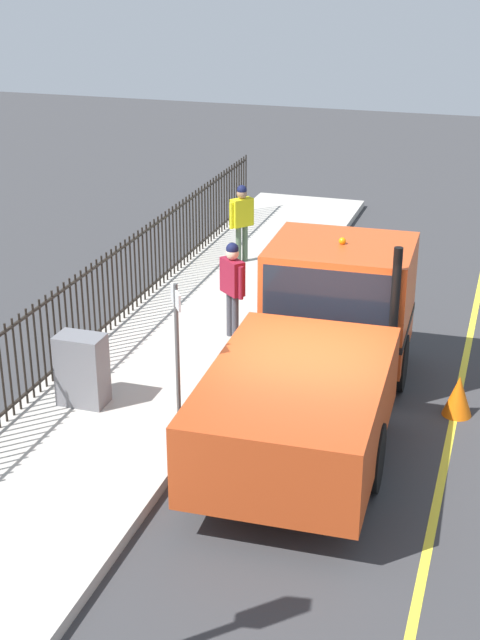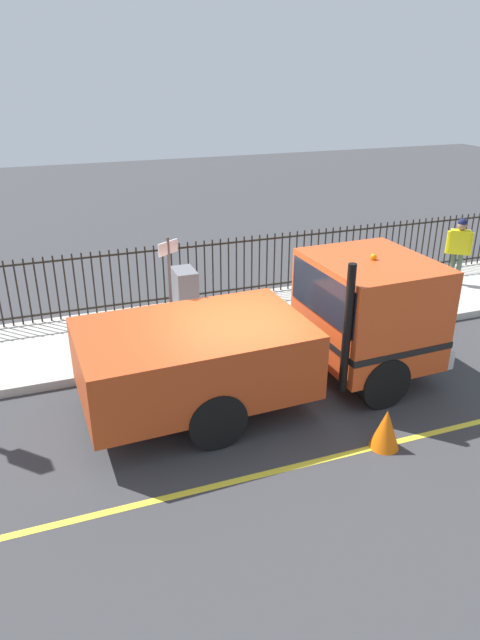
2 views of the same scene
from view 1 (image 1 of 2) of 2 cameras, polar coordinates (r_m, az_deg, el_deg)
ground_plane at (r=13.64m, az=4.12°, el=-7.76°), size 58.45×58.45×0.00m
sidewalk_slab at (r=14.49m, az=-7.72°, el=-5.57°), size 3.06×26.57×0.18m
lane_marking at (r=13.40m, az=12.78°, el=-8.91°), size 0.12×23.91×0.01m
work_truck at (r=13.92m, az=5.27°, el=-1.25°), size 2.56×6.56×2.73m
worker_standing at (r=16.28m, az=-0.48°, el=2.53°), size 0.54×0.51×1.82m
pedestrian_distant at (r=20.38m, az=0.11°, el=6.63°), size 0.49×0.54×1.78m
iron_fence at (r=14.71m, az=-12.73°, el=-1.76°), size 0.04×22.62×1.53m
utility_cabinet at (r=14.31m, az=-9.95°, el=-3.11°), size 0.75×0.48×1.16m
traffic_cone at (r=14.62m, az=13.62°, el=-4.67°), size 0.47×0.47×0.67m
street_sign at (r=12.53m, az=-3.99°, el=-1.77°), size 0.30×0.43×2.49m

